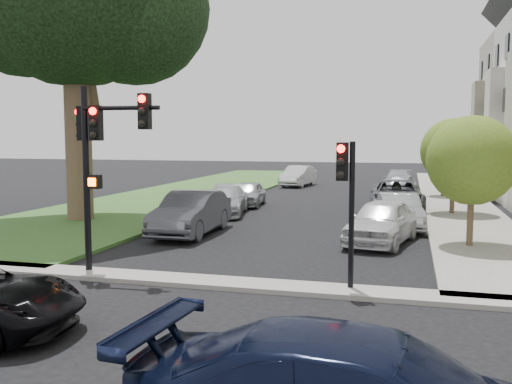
% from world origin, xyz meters
% --- Properties ---
extents(ground, '(140.00, 140.00, 0.00)m').
position_xyz_m(ground, '(0.00, 0.00, 0.00)').
color(ground, black).
rests_on(ground, ground).
extents(grass_strip, '(8.00, 44.00, 0.12)m').
position_xyz_m(grass_strip, '(-9.00, 24.00, 0.06)').
color(grass_strip, '#325722').
rests_on(grass_strip, ground).
extents(sidewalk_right, '(3.50, 44.00, 0.12)m').
position_xyz_m(sidewalk_right, '(6.75, 24.00, 0.06)').
color(sidewalk_right, gray).
rests_on(sidewalk_right, ground).
extents(sidewalk_cross, '(60.00, 1.00, 0.12)m').
position_xyz_m(sidewalk_cross, '(0.00, 2.00, 0.06)').
color(sidewalk_cross, gray).
rests_on(sidewalk_cross, ground).
extents(small_tree_a, '(2.85, 2.85, 4.28)m').
position_xyz_m(small_tree_a, '(6.20, 8.36, 2.85)').
color(small_tree_a, brown).
rests_on(small_tree_a, ground).
extents(small_tree_b, '(2.96, 2.96, 4.44)m').
position_xyz_m(small_tree_b, '(6.20, 16.45, 2.95)').
color(small_tree_b, brown).
rests_on(small_tree_b, ground).
extents(small_tree_c, '(2.49, 2.49, 3.73)m').
position_xyz_m(small_tree_c, '(6.20, 24.32, 2.48)').
color(small_tree_c, brown).
rests_on(small_tree_c, ground).
extents(traffic_signal_main, '(2.38, 0.62, 4.88)m').
position_xyz_m(traffic_signal_main, '(-3.42, 2.23, 3.37)').
color(traffic_signal_main, black).
rests_on(traffic_signal_main, ground).
extents(traffic_signal_secondary, '(0.45, 0.37, 3.49)m').
position_xyz_m(traffic_signal_secondary, '(2.91, 2.19, 2.43)').
color(traffic_signal_secondary, black).
rests_on(traffic_signal_secondary, ground).
extents(car_parked_0, '(2.63, 4.67, 1.50)m').
position_xyz_m(car_parked_0, '(3.42, 8.58, 0.75)').
color(car_parked_0, silver).
rests_on(car_parked_0, ground).
extents(car_parked_1, '(2.06, 4.31, 1.36)m').
position_xyz_m(car_parked_1, '(3.94, 11.97, 0.68)').
color(car_parked_1, '#999BA0').
rests_on(car_parked_1, ground).
extents(car_parked_2, '(2.78, 5.52, 1.50)m').
position_xyz_m(car_parked_2, '(3.71, 17.53, 0.75)').
color(car_parked_2, '#3F4247').
rests_on(car_parked_2, ground).
extents(car_parked_3, '(2.15, 4.43, 1.46)m').
position_xyz_m(car_parked_3, '(3.76, 23.19, 0.73)').
color(car_parked_3, '#999BA0').
rests_on(car_parked_3, ground).
extents(car_parked_4, '(2.04, 4.58, 1.31)m').
position_xyz_m(car_parked_4, '(3.56, 29.05, 0.65)').
color(car_parked_4, '#999BA0').
rests_on(car_parked_4, ground).
extents(car_parked_5, '(1.81, 4.89, 1.60)m').
position_xyz_m(car_parked_5, '(-3.44, 8.57, 0.80)').
color(car_parked_5, '#3F4247').
rests_on(car_parked_5, ground).
extents(car_parked_6, '(2.61, 4.81, 1.32)m').
position_xyz_m(car_parked_6, '(-3.91, 14.00, 0.66)').
color(car_parked_6, '#999BA0').
rests_on(car_parked_6, ground).
extents(car_parked_7, '(1.88, 3.91, 1.29)m').
position_xyz_m(car_parked_7, '(-3.83, 17.55, 0.64)').
color(car_parked_7, '#999BA0').
rests_on(car_parked_7, ground).
extents(car_parked_9, '(2.10, 4.63, 1.47)m').
position_xyz_m(car_parked_9, '(-3.57, 29.97, 0.74)').
color(car_parked_9, silver).
rests_on(car_parked_9, ground).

